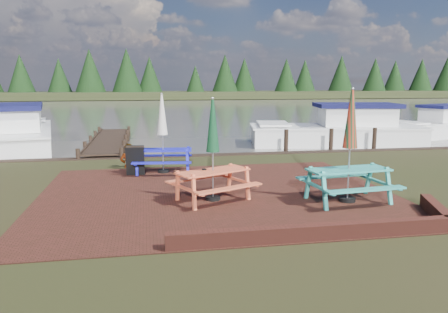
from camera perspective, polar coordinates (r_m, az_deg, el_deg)
name	(u,v)px	position (r m, az deg, el deg)	size (l,w,h in m)	color
ground	(224,205)	(10.39, -0.04, -6.33)	(120.00, 120.00, 0.00)	black
paving	(217,194)	(11.34, -0.93, -4.90)	(9.00, 7.50, 0.02)	#3A1B12
brick_wall	(356,226)	(8.82, 16.91, -8.74)	(6.21, 1.79, 0.30)	#4C1E16
water	(162,109)	(46.95, -8.10, 6.21)	(120.00, 60.00, 0.02)	#413F37
far_treeline	(155,79)	(75.85, -9.03, 10.01)	(120.00, 10.00, 8.10)	black
picnic_table_teal	(349,164)	(10.82, 16.01, -0.89)	(2.12, 1.92, 2.72)	teal
picnic_table_red	(213,166)	(10.55, -1.46, -1.21)	(2.30, 2.21, 2.49)	#E4613A
picnic_table_blue	(163,146)	(13.93, -7.99, 1.41)	(1.97, 1.79, 2.50)	#1819B7
chalkboard	(135,160)	(13.78, -11.53, -0.51)	(0.57, 0.56, 0.90)	black
jetty	(109,141)	(21.35, -14.80, 2.03)	(1.76, 9.08, 1.00)	black
boat_jetty	(19,135)	(21.70, -25.26, 2.53)	(4.25, 8.35, 2.31)	white
boat_near	(339,132)	(21.97, 14.84, 3.16)	(8.58, 4.25, 2.22)	white
boat_far	(437,127)	(27.09, 26.10, 3.52)	(6.62, 4.13, 1.95)	white
person	(128,144)	(15.05, -12.41, 1.60)	(0.58, 0.38, 1.60)	gray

